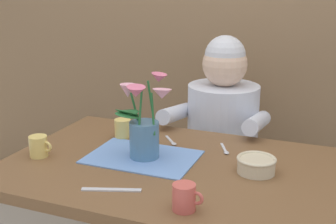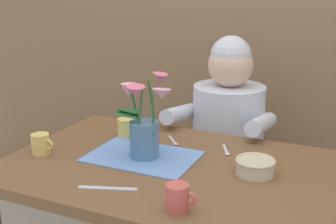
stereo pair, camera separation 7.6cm
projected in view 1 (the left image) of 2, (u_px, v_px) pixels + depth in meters
name	position (u px, v px, depth m)	size (l,w,h in m)	color
wood_panel_backdrop	(244.00, 4.00, 2.38)	(4.00, 0.10, 2.50)	brown
dining_table	(172.00, 189.00, 1.62)	(1.20, 0.80, 0.74)	brown
seated_person	(221.00, 152.00, 2.18)	(0.45, 0.47, 1.14)	#4C4C56
striped_placemat	(142.00, 157.00, 1.66)	(0.40, 0.28, 0.01)	#6B93D1
flower_vase	(144.00, 126.00, 1.62)	(0.21, 0.22, 0.31)	teal
ceramic_bowl	(256.00, 164.00, 1.52)	(0.14, 0.14, 0.06)	beige
dinner_knife	(111.00, 190.00, 1.40)	(0.19, 0.02, 0.01)	silver
coffee_cup	(39.00, 146.00, 1.66)	(0.09, 0.07, 0.08)	#E5C666
ceramic_mug	(123.00, 129.00, 1.85)	(0.09, 0.07, 0.08)	#E5C666
tea_cup	(185.00, 197.00, 1.27)	(0.09, 0.07, 0.08)	#CC564C
spoon_0	(172.00, 142.00, 1.81)	(0.09, 0.10, 0.01)	silver
spoon_1	(225.00, 150.00, 1.72)	(0.06, 0.11, 0.01)	silver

